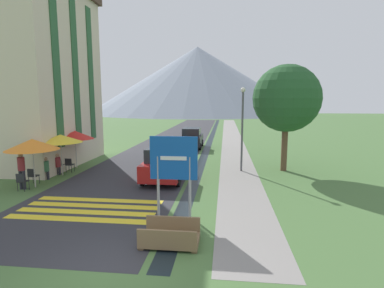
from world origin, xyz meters
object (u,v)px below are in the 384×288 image
object	(u,v)px
road_sign	(174,165)
person_seated_near	(46,167)
parked_car_far	(192,138)
cafe_umbrella_rear_red	(75,135)
cafe_chair_nearest	(22,180)
person_standing_terrace	(21,168)
cafe_chair_near_left	(33,175)
cafe_umbrella_front_orange	(32,144)
footbridge	(170,237)
cafe_chair_far_left	(59,164)
cafe_chair_far_right	(69,164)
streetlamp	(242,122)
parked_car_near	(165,163)
tree_by_path	(287,99)
hotel_building	(37,65)
person_seated_far	(58,163)
cafe_umbrella_middle_yellow	(61,139)

from	to	relation	value
road_sign	person_seated_near	bearing A→B (deg)	150.44
parked_car_far	cafe_umbrella_rear_red	distance (m)	11.07
cafe_chair_nearest	person_seated_near	distance (m)	2.11
road_sign	parked_car_far	world-z (taller)	road_sign
parked_car_far	person_standing_terrace	size ratio (longest dim) A/B	2.20
road_sign	cafe_chair_near_left	world-z (taller)	road_sign
cafe_umbrella_front_orange	footbridge	bearing A→B (deg)	-33.49
cafe_umbrella_front_orange	cafe_chair_far_left	bearing A→B (deg)	99.37
cafe_chair_far_right	cafe_chair_near_left	world-z (taller)	same
cafe_chair_near_left	streetlamp	bearing A→B (deg)	33.05
parked_car_near	cafe_umbrella_front_orange	bearing A→B (deg)	-160.88
parked_car_near	cafe_umbrella_rear_red	xyz separation A→B (m)	(-6.16, 2.21, 1.20)
parked_car_far	cafe_chair_far_right	world-z (taller)	parked_car_far
road_sign	parked_car_far	bearing A→B (deg)	94.02
cafe_chair_far_right	cafe_chair_far_left	bearing A→B (deg)	-170.13
person_standing_terrace	cafe_umbrella_rear_red	bearing A→B (deg)	86.20
tree_by_path	cafe_chair_nearest	bearing A→B (deg)	-156.45
footbridge	cafe_chair_far_right	distance (m)	11.22
hotel_building	cafe_chair_nearest	distance (m)	8.85
person_seated_near	parked_car_near	bearing A→B (deg)	5.85
tree_by_path	hotel_building	bearing A→B (deg)	179.22
person_standing_terrace	person_seated_far	distance (m)	2.93
cafe_umbrella_middle_yellow	parked_car_far	bearing A→B (deg)	60.05
parked_car_far	cafe_umbrella_front_orange	distance (m)	14.76
cafe_chair_near_left	tree_by_path	world-z (taller)	tree_by_path
hotel_building	road_sign	xyz separation A→B (m)	(10.35, -8.20, -4.59)
parked_car_far	person_standing_terrace	world-z (taller)	parked_car_far
parked_car_far	road_sign	bearing A→B (deg)	-85.98
parked_car_near	streetlamp	xyz separation A→B (m)	(4.19, 2.55, 2.07)
streetlamp	tree_by_path	bearing A→B (deg)	8.56
parked_car_near	tree_by_path	size ratio (longest dim) A/B	0.65
footbridge	cafe_umbrella_rear_red	xyz separation A→B (m)	(-7.76, 9.40, 1.88)
road_sign	person_standing_terrace	world-z (taller)	road_sign
footbridge	cafe_chair_far_right	xyz separation A→B (m)	(-7.61, 8.24, 0.29)
cafe_umbrella_rear_red	cafe_umbrella_middle_yellow	bearing A→B (deg)	-86.52
cafe_chair_near_left	cafe_umbrella_front_orange	bearing A→B (deg)	-34.92
parked_car_near	cafe_chair_nearest	size ratio (longest dim) A/B	4.89
person_seated_near	streetlamp	size ratio (longest dim) A/B	0.25
hotel_building	person_seated_near	distance (m)	7.44
cafe_chair_nearest	person_standing_terrace	world-z (taller)	person_standing_terrace
cafe_chair_far_right	person_standing_terrace	xyz separation A→B (m)	(-0.46, -3.53, 0.52)
parked_car_near	person_seated_far	world-z (taller)	parked_car_near
parked_car_near	person_standing_terrace	size ratio (longest dim) A/B	2.34
road_sign	person_seated_near	xyz separation A→B (m)	(-7.76, 4.40, -1.25)
person_standing_terrace	streetlamp	world-z (taller)	streetlamp
cafe_chair_far_left	cafe_umbrella_front_orange	world-z (taller)	cafe_umbrella_front_orange
parked_car_near	cafe_chair_near_left	distance (m)	6.69
parked_car_far	person_seated_near	distance (m)	13.57
hotel_building	person_standing_terrace	size ratio (longest dim) A/B	6.83
cafe_umbrella_front_orange	tree_by_path	distance (m)	13.98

